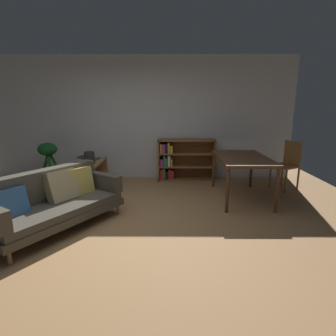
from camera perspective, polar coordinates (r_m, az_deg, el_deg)
name	(u,v)px	position (r m, az deg, el deg)	size (l,w,h in m)	color
ground_plane	(123,227)	(3.95, -9.45, -12.05)	(8.16, 8.16, 0.00)	#A87A4C
back_wall_panel	(141,119)	(6.26, -5.75, 10.20)	(6.80, 0.10, 2.70)	silver
fabric_couch	(54,200)	(4.08, -22.75, -6.13)	(1.62, 1.93, 0.79)	olive
media_console	(93,175)	(5.70, -15.39, -1.50)	(0.36, 1.02, 0.55)	olive
open_laptop	(90,159)	(5.87, -16.00, 1.90)	(0.44, 0.37, 0.07)	#333338
desk_speaker	(90,158)	(5.43, -16.04, 2.07)	(0.19, 0.19, 0.23)	#2D2823
potted_floor_plant	(49,162)	(6.22, -23.61, 1.20)	(0.49, 0.50, 0.90)	brown
dining_table	(242,161)	(5.01, 15.20, 1.47)	(0.87, 1.47, 0.77)	#56351E
dining_chair_near	(288,162)	(5.92, 23.72, 1.08)	(0.54, 0.55, 0.96)	brown
bookshelf	(182,160)	(6.15, 2.85, 1.71)	(1.26, 0.33, 0.92)	brown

